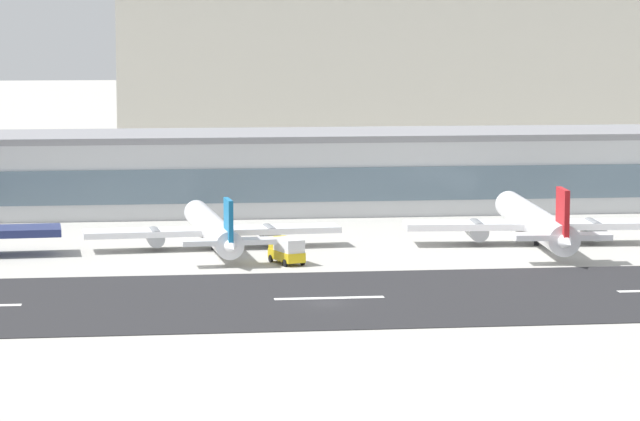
% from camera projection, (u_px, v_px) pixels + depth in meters
% --- Properties ---
extents(ground_plane, '(1400.00, 1400.00, 0.00)m').
position_uv_depth(ground_plane, '(327.00, 304.00, 162.57)').
color(ground_plane, '#B2AFA8').
extents(runway_strip, '(800.00, 35.15, 0.08)m').
position_uv_depth(runway_strip, '(323.00, 298.00, 165.60)').
color(runway_strip, '#262628').
rests_on(runway_strip, ground_plane).
extents(runway_centreline_dash_4, '(12.00, 1.20, 0.01)m').
position_uv_depth(runway_centreline_dash_4, '(329.00, 298.00, 165.68)').
color(runway_centreline_dash_4, white).
rests_on(runway_centreline_dash_4, runway_strip).
extents(terminal_building, '(201.00, 23.35, 12.61)m').
position_uv_depth(terminal_building, '(344.00, 170.00, 246.34)').
color(terminal_building, '#B7BABC').
rests_on(terminal_building, ground_plane).
extents(distant_hotel_block, '(133.78, 36.51, 37.41)m').
position_uv_depth(distant_hotel_block, '(403.00, 72.00, 359.61)').
color(distant_hotel_block, beige).
rests_on(distant_hotel_block, ground_plane).
extents(airliner_blue_tail_gate_1, '(34.34, 39.94, 8.34)m').
position_uv_depth(airliner_blue_tail_gate_1, '(213.00, 230.00, 202.10)').
color(airliner_blue_tail_gate_1, silver).
rests_on(airliner_blue_tail_gate_1, ground_plane).
extents(airliner_red_tail_gate_2, '(35.74, 45.25, 9.45)m').
position_uv_depth(airliner_red_tail_gate_2, '(536.00, 223.00, 206.02)').
color(airliner_red_tail_gate_2, white).
rests_on(airliner_red_tail_gate_2, ground_plane).
extents(service_box_truck_1, '(4.27, 6.46, 3.25)m').
position_uv_depth(service_box_truck_1, '(287.00, 249.00, 190.02)').
color(service_box_truck_1, gold).
rests_on(service_box_truck_1, ground_plane).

